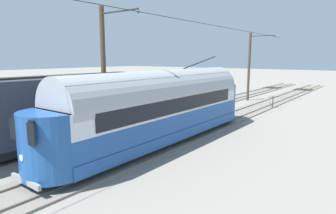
{
  "coord_description": "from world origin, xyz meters",
  "views": [
    {
      "loc": [
        -12.56,
        17.41,
        5.01
      ],
      "look_at": [
        -2.8,
        4.49,
        2.24
      ],
      "focal_mm": 31.01,
      "sensor_mm": 36.0,
      "label": 1
    }
  ],
  "objects_px": {
    "catenary_pole_foreground": "(250,66)",
    "switch_stand": "(273,101)",
    "boxcar_adjacent": "(49,109)",
    "vintage_streetcar": "(162,106)",
    "catenary_pole_mid_near": "(105,74)"
  },
  "relations": [
    {
      "from": "catenary_pole_foreground",
      "to": "switch_stand",
      "type": "height_order",
      "value": "catenary_pole_foreground"
    },
    {
      "from": "boxcar_adjacent",
      "to": "switch_stand",
      "type": "height_order",
      "value": "boxcar_adjacent"
    },
    {
      "from": "vintage_streetcar",
      "to": "catenary_pole_mid_near",
      "type": "distance_m",
      "value": 3.76
    },
    {
      "from": "boxcar_adjacent",
      "to": "catenary_pole_mid_near",
      "type": "bearing_deg",
      "value": -131.79
    },
    {
      "from": "catenary_pole_mid_near",
      "to": "vintage_streetcar",
      "type": "bearing_deg",
      "value": -144.75
    },
    {
      "from": "boxcar_adjacent",
      "to": "catenary_pole_foreground",
      "type": "distance_m",
      "value": 24.18
    },
    {
      "from": "catenary_pole_mid_near",
      "to": "switch_stand",
      "type": "relative_size",
      "value": 6.31
    },
    {
      "from": "switch_stand",
      "to": "boxcar_adjacent",
      "type": "bearing_deg",
      "value": 73.4
    },
    {
      "from": "vintage_streetcar",
      "to": "catenary_pole_foreground",
      "type": "xyz_separation_m",
      "value": [
        2.69,
        -19.8,
        1.81
      ]
    },
    {
      "from": "vintage_streetcar",
      "to": "switch_stand",
      "type": "height_order",
      "value": "vintage_streetcar"
    },
    {
      "from": "vintage_streetcar",
      "to": "boxcar_adjacent",
      "type": "height_order",
      "value": "vintage_streetcar"
    },
    {
      "from": "switch_stand",
      "to": "vintage_streetcar",
      "type": "bearing_deg",
      "value": 85.36
    },
    {
      "from": "boxcar_adjacent",
      "to": "catenary_pole_foreground",
      "type": "xyz_separation_m",
      "value": [
        -2.07,
        -24.01,
        1.91
      ]
    },
    {
      "from": "catenary_pole_foreground",
      "to": "catenary_pole_mid_near",
      "type": "distance_m",
      "value": 21.7
    },
    {
      "from": "vintage_streetcar",
      "to": "boxcar_adjacent",
      "type": "distance_m",
      "value": 6.35
    }
  ]
}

